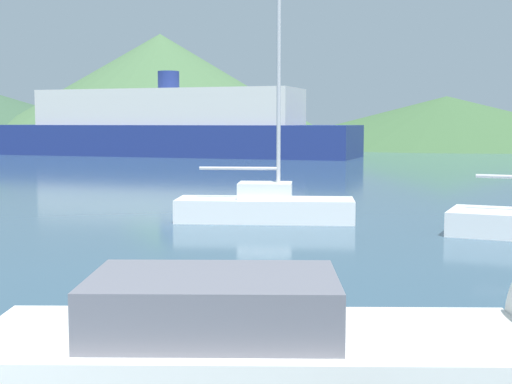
{
  "coord_description": "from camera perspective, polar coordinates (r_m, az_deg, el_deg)",
  "views": [
    {
      "loc": [
        4.33,
        -3.59,
        2.97
      ],
      "look_at": [
        0.84,
        14.0,
        1.2
      ],
      "focal_mm": 50.0,
      "sensor_mm": 36.0,
      "label": 1
    }
  ],
  "objects": [
    {
      "name": "motorboat_near",
      "position": [
        8.31,
        6.28,
        -12.58
      ],
      "size": [
        7.71,
        3.49,
        2.14
      ],
      "rotation": [
        0.0,
        0.0,
        0.18
      ],
      "color": "white",
      "rests_on": "ground_plane"
    },
    {
      "name": "hill_east",
      "position": [
        93.92,
        14.97,
        5.52
      ],
      "size": [
        48.49,
        48.49,
        6.22
      ],
      "color": "#3D6038",
      "rests_on": "ground_plane"
    },
    {
      "name": "sailboat_middle",
      "position": [
        21.32,
        0.74,
        -1.08
      ],
      "size": [
        5.44,
        2.3,
        7.81
      ],
      "rotation": [
        0.0,
        0.0,
        0.12
      ],
      "color": "white",
      "rests_on": "ground_plane"
    },
    {
      "name": "ferry_distant",
      "position": [
        63.7,
        -6.97,
        5.21
      ],
      "size": [
        34.01,
        11.87,
        7.41
      ],
      "rotation": [
        0.0,
        0.0,
        -0.13
      ],
      "color": "navy",
      "rests_on": "ground_plane"
    },
    {
      "name": "hill_central",
      "position": [
        105.86,
        -7.64,
        8.22
      ],
      "size": [
        53.14,
        53.14,
        15.69
      ],
      "color": "#476B42",
      "rests_on": "ground_plane"
    }
  ]
}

